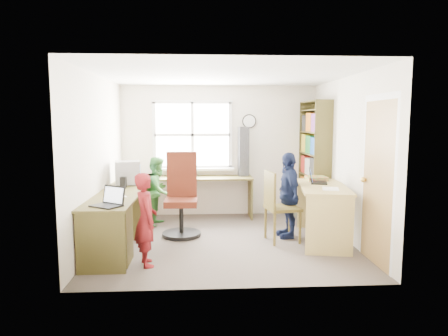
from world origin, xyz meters
name	(u,v)px	position (x,y,z in m)	size (l,w,h in m)	color
room	(225,158)	(0.01, 0.10, 1.22)	(3.64, 3.44, 2.44)	#494039
l_desk	(131,216)	(-1.31, -0.28, 0.46)	(2.38, 2.95, 0.75)	#4E461F
right_desk	(323,201)	(1.43, -0.06, 0.59)	(0.88, 1.51, 0.82)	tan
bookshelf	(314,164)	(1.65, 1.19, 1.00)	(0.30, 1.02, 2.10)	#4E461F
swivel_chair	(182,200)	(-0.65, 0.36, 0.55)	(0.60, 0.60, 1.27)	black
wooden_chair	(278,204)	(0.76, -0.08, 0.56)	(0.52, 0.52, 1.04)	brown
crt_monitor	(128,173)	(-1.51, 0.64, 0.94)	(0.43, 0.40, 0.37)	#97989C
laptop_left	(109,201)	(-1.44, -0.97, 0.80)	(0.44, 0.42, 0.23)	black
laptop_right	(316,180)	(1.39, 0.18, 0.87)	(0.34, 0.38, 0.22)	black
speaker_a	(123,182)	(-1.52, 0.31, 0.83)	(0.09, 0.09, 0.17)	black
speaker_b	(132,178)	(-1.48, 0.80, 0.84)	(0.09, 0.09, 0.17)	black
cd_tower	(243,152)	(0.43, 1.52, 1.20)	(0.20, 0.18, 0.90)	black
game_box	(316,178)	(1.49, 0.47, 0.85)	(0.31, 0.31, 0.06)	red
paper_a	(116,196)	(-1.50, -0.33, 0.75)	(0.34, 0.39, 0.00)	white
paper_b	(331,189)	(1.45, -0.35, 0.82)	(0.30, 0.36, 0.00)	white
potted_plant	(192,170)	(-0.51, 1.43, 0.89)	(0.15, 0.12, 0.27)	#2F773D
person_red	(146,219)	(-1.02, -0.94, 0.57)	(0.42, 0.27, 1.14)	maroon
person_green	(158,191)	(-1.08, 1.00, 0.58)	(0.56, 0.44, 1.16)	#357B31
person_navy	(288,195)	(0.96, 0.15, 0.65)	(0.76, 0.32, 1.29)	#151E43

